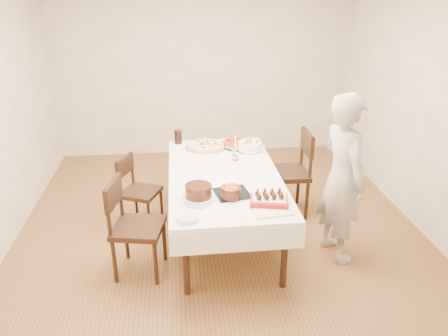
{
  "coord_description": "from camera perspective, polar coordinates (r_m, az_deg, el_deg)",
  "views": [
    {
      "loc": [
        -0.43,
        -4.25,
        2.62
      ],
      "look_at": [
        0.03,
        -0.11,
        0.81
      ],
      "focal_mm": 35.0,
      "sensor_mm": 36.0,
      "label": 1
    }
  ],
  "objects": [
    {
      "name": "person",
      "position": [
        4.36,
        15.19,
        -1.34
      ],
      "size": [
        0.53,
        0.69,
        1.7
      ],
      "primitive_type": "imported",
      "rotation": [
        0.0,
        0.0,
        1.79
      ],
      "color": "#B7B2AC",
      "rests_on": "floor"
    },
    {
      "name": "wall_right",
      "position": [
        5.18,
        25.21,
        7.05
      ],
      "size": [
        0.04,
        5.0,
        2.7
      ],
      "primitive_type": "cube",
      "color": "#ECE3C6",
      "rests_on": "floor"
    },
    {
      "name": "box_lid",
      "position": [
        3.87,
        6.32,
        -5.62
      ],
      "size": [
        0.36,
        0.26,
        0.03
      ],
      "primitive_type": "cube",
      "rotation": [
        0.0,
        0.0,
        0.09
      ],
      "color": "beige",
      "rests_on": "dining_table"
    },
    {
      "name": "china_plate",
      "position": [
        3.99,
        -3.45,
        -4.43
      ],
      "size": [
        0.27,
        0.27,
        0.01
      ],
      "primitive_type": "cylinder",
      "rotation": [
        0.0,
        0.0,
        0.05
      ],
      "color": "white",
      "rests_on": "dining_table"
    },
    {
      "name": "floor",
      "position": [
        5.01,
        -0.53,
        -8.06
      ],
      "size": [
        5.0,
        5.0,
        0.0
      ],
      "primitive_type": "plane",
      "color": "brown",
      "rests_on": "ground"
    },
    {
      "name": "wall_back",
      "position": [
        6.88,
        -2.79,
        12.82
      ],
      "size": [
        4.5,
        0.04,
        2.7
      ],
      "primitive_type": "cube",
      "color": "#ECE3C6",
      "rests_on": "floor"
    },
    {
      "name": "red_placemat",
      "position": [
        5.21,
        3.17,
        2.39
      ],
      "size": [
        0.27,
        0.27,
        0.01
      ],
      "primitive_type": "cube",
      "rotation": [
        0.0,
        0.0,
        0.07
      ],
      "color": "#B21E1E",
      "rests_on": "dining_table"
    },
    {
      "name": "pasta_bowl",
      "position": [
        5.17,
        3.38,
        2.89
      ],
      "size": [
        0.38,
        0.38,
        0.09
      ],
      "primitive_type": "cylinder",
      "rotation": [
        0.0,
        0.0,
        0.38
      ],
      "color": "white",
      "rests_on": "dining_table"
    },
    {
      "name": "pizza_pepperoni",
      "position": [
        5.33,
        1.91,
        3.2
      ],
      "size": [
        0.57,
        0.57,
        0.04
      ],
      "primitive_type": "cylinder",
      "rotation": [
        0.0,
        0.0,
        0.34
      ],
      "color": "red",
      "rests_on": "dining_table"
    },
    {
      "name": "dining_table",
      "position": [
        4.73,
        0.0,
        -4.86
      ],
      "size": [
        1.28,
        2.21,
        0.75
      ],
      "primitive_type": "cube",
      "rotation": [
        0.0,
        0.0,
        0.07
      ],
      "color": "white",
      "rests_on": "floor"
    },
    {
      "name": "cola_glass",
      "position": [
        5.41,
        -6.02,
        4.07
      ],
      "size": [
        0.11,
        0.11,
        0.17
      ],
      "primitive_type": "cylinder",
      "rotation": [
        0.0,
        0.0,
        0.25
      ],
      "color": "black",
      "rests_on": "dining_table"
    },
    {
      "name": "taper_candle",
      "position": [
        4.85,
        1.49,
        2.68
      ],
      "size": [
        0.07,
        0.07,
        0.29
      ],
      "primitive_type": "cylinder",
      "rotation": [
        0.0,
        0.0,
        0.08
      ],
      "color": "white",
      "rests_on": "dining_table"
    },
    {
      "name": "chair_left_savory",
      "position": [
        5.01,
        -10.81,
        -3.12
      ],
      "size": [
        0.55,
        0.55,
        0.82
      ],
      "primitive_type": null,
      "rotation": [
        0.0,
        0.0,
        2.73
      ],
      "color": "black",
      "rests_on": "floor"
    },
    {
      "name": "chair_right_savory",
      "position": [
        5.2,
        8.22,
        -0.66
      ],
      "size": [
        0.54,
        0.54,
        1.03
      ],
      "primitive_type": null,
      "rotation": [
        0.0,
        0.0,
        -0.02
      ],
      "color": "black",
      "rests_on": "floor"
    },
    {
      "name": "chair_left_dessert",
      "position": [
        4.19,
        -11.14,
        -7.67
      ],
      "size": [
        0.58,
        0.58,
        0.96
      ],
      "primitive_type": null,
      "rotation": [
        0.0,
        0.0,
        2.95
      ],
      "color": "black",
      "rests_on": "floor"
    },
    {
      "name": "layer_cake",
      "position": [
        4.05,
        -3.36,
        -3.06
      ],
      "size": [
        0.36,
        0.36,
        0.13
      ],
      "primitive_type": "cylinder",
      "rotation": [
        0.0,
        0.0,
        -0.13
      ],
      "color": "#34160D",
      "rests_on": "dining_table"
    },
    {
      "name": "wall_front",
      "position": [
        2.2,
        6.25,
        -11.93
      ],
      "size": [
        4.5,
        0.04,
        2.7
      ],
      "primitive_type": "cube",
      "color": "#ECE3C6",
      "rests_on": "floor"
    },
    {
      "name": "cake_board",
      "position": [
        4.14,
        1.08,
        -3.36
      ],
      "size": [
        0.37,
        0.37,
        0.01
      ],
      "primitive_type": "cube",
      "rotation": [
        0.0,
        0.0,
        0.17
      ],
      "color": "black",
      "rests_on": "dining_table"
    },
    {
      "name": "plate_stack",
      "position": [
        3.72,
        -4.75,
        -6.45
      ],
      "size": [
        0.24,
        0.24,
        0.04
      ],
      "primitive_type": "cylinder",
      "rotation": [
        0.0,
        0.0,
        0.29
      ],
      "color": "white",
      "rests_on": "dining_table"
    },
    {
      "name": "pizza_white",
      "position": [
        5.27,
        -2.35,
        2.91
      ],
      "size": [
        0.66,
        0.66,
        0.04
      ],
      "primitive_type": "cylinder",
      "rotation": [
        0.0,
        0.0,
        0.39
      ],
      "color": "beige",
      "rests_on": "dining_table"
    },
    {
      "name": "strawberry_box",
      "position": [
        3.96,
        5.92,
        -4.19
      ],
      "size": [
        0.38,
        0.29,
        0.08
      ],
      "primitive_type": null,
      "rotation": [
        0.0,
        0.0,
        -0.21
      ],
      "color": "#AD131F",
      "rests_on": "dining_table"
    },
    {
      "name": "shaker_pair",
      "position": [
        4.96,
        1.21,
        1.8
      ],
      "size": [
        0.08,
        0.08,
        0.08
      ],
      "primitive_type": null,
      "rotation": [
        0.0,
        0.0,
        0.22
      ],
      "color": "white",
      "rests_on": "dining_table"
    },
    {
      "name": "birthday_cake",
      "position": [
        4.02,
        0.89,
        -2.74
      ],
      "size": [
        0.22,
        0.22,
        0.17
      ],
      "primitive_type": "cylinder",
      "rotation": [
        0.0,
        0.0,
        0.24
      ],
      "color": "#391D0F",
      "rests_on": "dining_table"
    }
  ]
}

